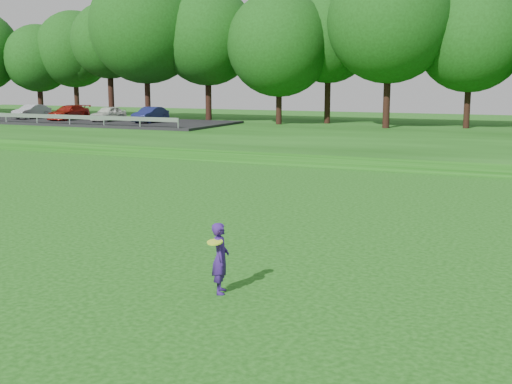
% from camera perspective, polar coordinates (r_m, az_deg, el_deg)
% --- Properties ---
extents(ground, '(140.00, 140.00, 0.00)m').
position_cam_1_polar(ground, '(14.57, -20.71, -7.24)').
color(ground, '#12420C').
rests_on(ground, ground).
extents(berm, '(130.00, 30.00, 0.60)m').
position_cam_1_polar(berm, '(45.11, 11.02, 4.95)').
color(berm, '#12420C').
rests_on(berm, ground).
extents(walking_path, '(130.00, 1.60, 0.04)m').
position_cam_1_polar(walking_path, '(31.71, 5.34, 2.49)').
color(walking_path, gray).
rests_on(walking_path, ground).
extents(treeline, '(104.00, 7.00, 15.00)m').
position_cam_1_polar(treeline, '(49.01, 12.41, 14.43)').
color(treeline, '#143D0E').
rests_on(treeline, berm).
extents(parking_lot, '(24.00, 9.00, 1.38)m').
position_cam_1_polar(parking_lot, '(54.60, -14.88, 6.37)').
color(parking_lot, black).
rests_on(parking_lot, berm).
extents(woman, '(0.52, 0.70, 1.41)m').
position_cam_1_polar(woman, '(12.62, -3.19, -5.87)').
color(woman, navy).
rests_on(woman, ground).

